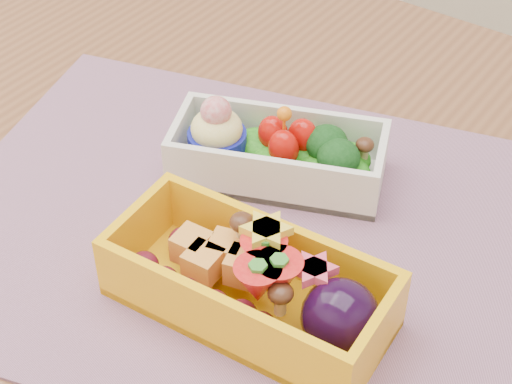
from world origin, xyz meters
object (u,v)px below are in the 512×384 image
Objects in this scene: bento_yellow at (255,284)px; table at (245,336)px; placemat at (244,230)px; bento_white at (277,153)px.

table is at bearing 129.01° from bento_yellow.
bento_yellow reaches higher than placemat.
bento_white reaches higher than bento_yellow.
bento_white is (-0.02, 0.07, 0.02)m from placemat.
table is 0.10m from placemat.
placemat is 2.36× the size of bento_yellow.
bento_white is at bearing 103.01° from placemat.
placemat is 2.54× the size of bento_white.
table is 0.14m from bento_yellow.
bento_white is (-0.03, 0.08, 0.12)m from table.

